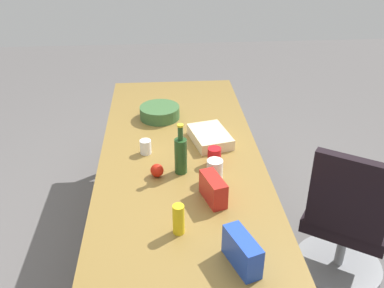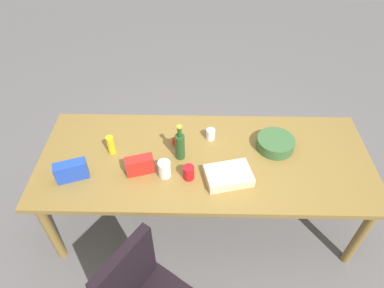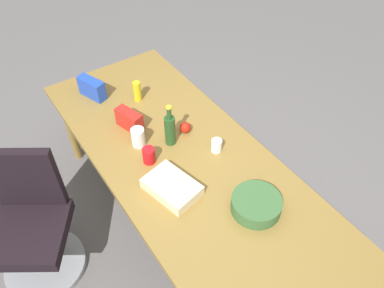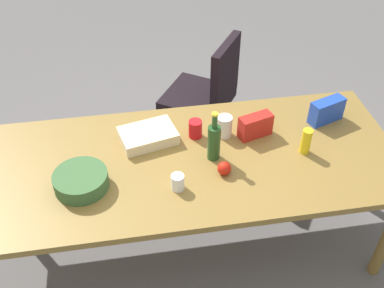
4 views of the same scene
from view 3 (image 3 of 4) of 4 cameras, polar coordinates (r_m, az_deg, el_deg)
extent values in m
plane|color=#5F5C5B|center=(3.06, -0.83, -11.95)|extent=(10.00, 10.00, 0.00)
cube|color=olive|center=(2.47, -1.00, -2.68)|extent=(2.51, 1.00, 0.04)
cylinder|color=olive|center=(3.62, -5.77, 7.42)|extent=(0.07, 0.07, 0.72)
cylinder|color=olive|center=(3.42, -17.67, 2.35)|extent=(0.07, 0.07, 0.72)
cylinder|color=gray|center=(3.05, -20.90, -16.43)|extent=(0.56, 0.56, 0.05)
cylinder|color=gray|center=(2.87, -22.06, -14.29)|extent=(0.06, 0.06, 0.39)
cube|color=black|center=(2.71, -23.19, -12.14)|extent=(0.67, 0.67, 0.09)
cube|color=black|center=(2.61, -23.67, -4.67)|extent=(0.29, 0.39, 0.48)
cube|color=#1F45B9|center=(2.99, -14.67, 8.05)|extent=(0.23, 0.15, 0.15)
cylinder|color=red|center=(2.42, -6.44, -1.69)|extent=(0.10, 0.10, 0.11)
cylinder|color=yellow|center=(2.88, -8.16, 7.79)|extent=(0.06, 0.06, 0.16)
sphere|color=red|center=(2.61, -1.02, 2.47)|extent=(0.09, 0.09, 0.08)
cylinder|color=#386033|center=(2.21, 9.53, -8.85)|extent=(0.36, 0.36, 0.09)
cylinder|color=#22491F|center=(2.50, -3.29, 2.01)|extent=(0.08, 0.08, 0.21)
cylinder|color=#22491F|center=(2.40, -3.44, 4.59)|extent=(0.03, 0.03, 0.08)
cylinder|color=gold|center=(2.36, -3.49, 5.47)|extent=(0.04, 0.04, 0.01)
cylinder|color=white|center=(2.53, -8.02, 1.01)|extent=(0.12, 0.12, 0.13)
cube|color=beige|center=(2.27, -3.02, -6.40)|extent=(0.36, 0.29, 0.07)
cube|color=red|center=(2.66, -9.30, 3.57)|extent=(0.21, 0.13, 0.14)
cylinder|color=white|center=(2.49, 3.66, -0.23)|extent=(0.07, 0.07, 0.09)
camera|label=1|loc=(3.83, -23.69, 36.01)|focal=40.22mm
camera|label=2|loc=(1.69, -72.77, 18.71)|focal=31.62mm
camera|label=4|loc=(3.00, 42.17, 35.26)|focal=42.71mm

